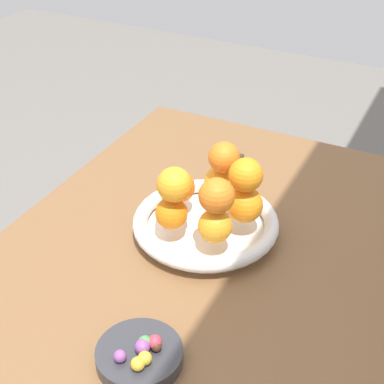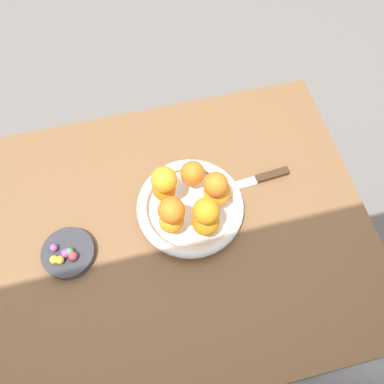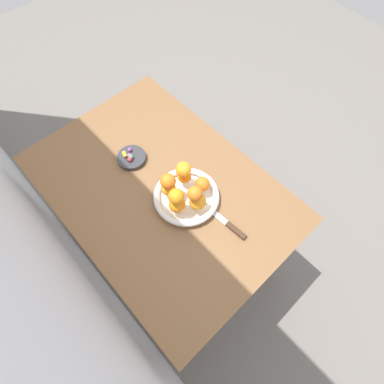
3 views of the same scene
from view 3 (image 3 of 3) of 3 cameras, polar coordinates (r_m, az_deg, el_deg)
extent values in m
plane|color=slate|center=(1.92, -4.08, -9.82)|extent=(6.00, 6.00, 0.00)
cube|color=brown|center=(1.26, -6.14, 0.66)|extent=(1.10, 0.76, 0.04)
cylinder|color=brown|center=(1.60, 15.96, -10.28)|extent=(0.05, 0.05, 0.70)
cylinder|color=brown|center=(1.90, -7.18, 10.51)|extent=(0.05, 0.05, 0.70)
cylinder|color=brown|center=(1.47, -1.60, -27.09)|extent=(0.05, 0.05, 0.70)
cylinder|color=brown|center=(1.79, -23.10, -1.16)|extent=(0.05, 0.05, 0.70)
cylinder|color=white|center=(1.21, -1.08, -1.19)|extent=(0.22, 0.22, 0.01)
torus|color=white|center=(1.19, -1.09, -0.75)|extent=(0.26, 0.26, 0.03)
cylinder|color=#333338|center=(1.33, -11.48, 6.33)|extent=(0.12, 0.12, 0.02)
sphere|color=orange|center=(1.12, -2.86, -2.37)|extent=(0.06, 0.06, 0.06)
sphere|color=orange|center=(1.13, 1.11, -1.85)|extent=(0.07, 0.07, 0.07)
sphere|color=orange|center=(1.16, 1.99, 1.49)|extent=(0.06, 0.06, 0.06)
sphere|color=orange|center=(1.19, -1.47, 3.04)|extent=(0.06, 0.06, 0.06)
sphere|color=orange|center=(1.16, -4.37, 0.79)|extent=(0.06, 0.06, 0.06)
sphere|color=orange|center=(1.07, 0.55, -0.31)|extent=(0.06, 0.06, 0.06)
sphere|color=orange|center=(1.13, -1.63, 4.33)|extent=(0.06, 0.06, 0.06)
sphere|color=orange|center=(1.11, -4.62, 2.05)|extent=(0.06, 0.06, 0.06)
sphere|color=orange|center=(1.07, -3.02, -0.84)|extent=(0.06, 0.06, 0.06)
sphere|color=#8C4C99|center=(1.31, -11.80, 6.79)|extent=(0.02, 0.02, 0.02)
sphere|color=#8C4C99|center=(1.33, -11.80, 7.90)|extent=(0.02, 0.02, 0.02)
sphere|color=#C6384C|center=(1.30, -11.78, 6.12)|extent=(0.02, 0.02, 0.02)
sphere|color=gold|center=(1.32, -12.62, 6.83)|extent=(0.02, 0.02, 0.02)
sphere|color=#4C9947|center=(1.31, -11.55, 6.59)|extent=(0.02, 0.02, 0.02)
sphere|color=gold|center=(1.32, -12.82, 7.24)|extent=(0.02, 0.02, 0.02)
sphere|color=gold|center=(1.32, -12.71, 7.06)|extent=(0.01, 0.01, 0.01)
sphere|color=#472819|center=(1.30, -12.00, 6.04)|extent=(0.02, 0.02, 0.02)
cube|color=#3F2819|center=(1.16, 8.37, -7.26)|extent=(0.09, 0.03, 0.01)
cube|color=silver|center=(1.19, 3.51, -3.40)|extent=(0.17, 0.03, 0.01)
camera|label=1|loc=(1.26, -45.86, 26.73)|focal=55.00mm
camera|label=2|loc=(0.54, -43.10, 23.91)|focal=35.00mm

